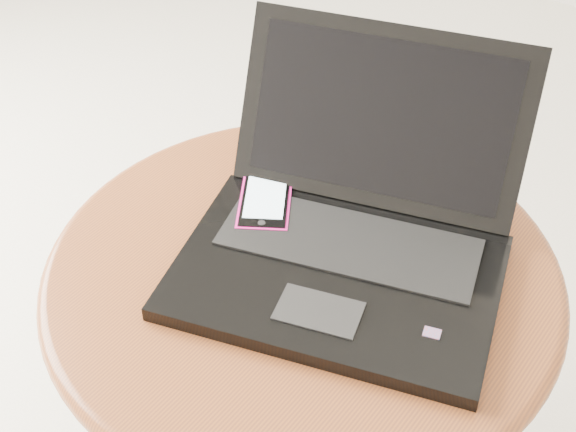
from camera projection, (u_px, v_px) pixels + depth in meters
The scene contains 4 objects.
table at pixel (301, 323), 1.05m from camera, with size 0.64×0.64×0.51m.
laptop at pixel (350, 228), 0.97m from camera, with size 0.46×0.46×0.23m.
phone_black at pixel (267, 200), 1.07m from camera, with size 0.13×0.13×0.01m.
phone_pink at pixel (265, 201), 1.05m from camera, with size 0.12×0.14×0.01m.
Camera 1 is at (0.33, -0.52, 1.19)m, focal length 50.38 mm.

